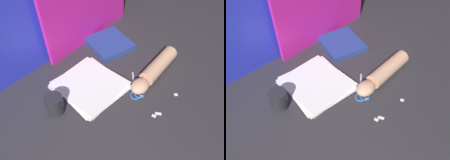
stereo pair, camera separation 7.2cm
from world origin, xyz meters
TOP-DOWN VIEW (x-y plane):
  - ground_plane at (0.00, 0.00)m, footprint 6.00×6.00m
  - backdrop_panel_left at (-0.19, 0.37)m, footprint 0.75×0.08m
  - paper_stack at (-0.07, 0.08)m, footprint 0.29×0.31m
  - book_closed at (0.21, 0.24)m, footprint 0.25×0.26m
  - scissors at (0.06, -0.08)m, footprint 0.14×0.17m
  - hand_forearm at (0.20, -0.08)m, footprint 0.35×0.12m
  - paper_scrap_near at (0.03, -0.24)m, footprint 0.03×0.03m
  - paper_scrap_mid at (0.01, -0.23)m, footprint 0.02×0.02m
  - paper_scrap_far at (0.17, -0.23)m, footprint 0.02×0.02m
  - paper_scrap_side at (0.06, -0.13)m, footprint 0.02×0.02m
  - mug at (-0.26, 0.08)m, footprint 0.07×0.07m

SIDE VIEW (x-z plane):
  - ground_plane at x=0.00m, z-range 0.00..0.00m
  - paper_scrap_near at x=0.03m, z-range 0.00..0.00m
  - paper_scrap_mid at x=0.01m, z-range 0.00..0.00m
  - paper_scrap_far at x=0.17m, z-range 0.00..0.00m
  - paper_scrap_side at x=0.06m, z-range 0.00..0.00m
  - scissors at x=0.06m, z-range 0.00..0.01m
  - paper_stack at x=-0.07m, z-range 0.00..0.02m
  - book_closed at x=0.21m, z-range 0.00..0.03m
  - hand_forearm at x=0.20m, z-range 0.00..0.07m
  - mug at x=-0.26m, z-range 0.00..0.08m
  - backdrop_panel_left at x=-0.19m, z-range 0.00..0.50m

